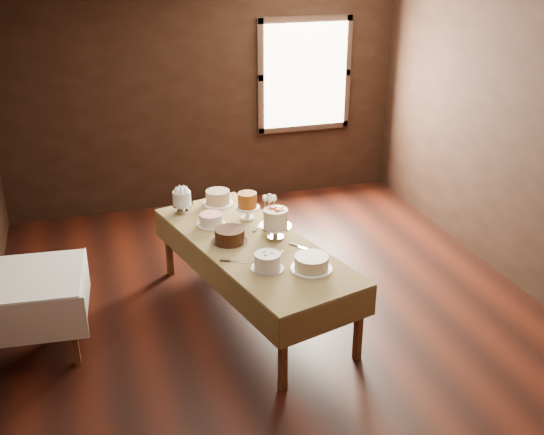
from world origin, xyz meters
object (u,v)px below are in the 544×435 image
at_px(cake_server_b, 305,248).
at_px(cake_server_d, 260,225).
at_px(display_table, 253,248).
at_px(side_table, 31,284).
at_px(cake_speckled, 218,198).
at_px(cake_meringue, 182,202).
at_px(cake_server_c, 229,232).
at_px(cake_cream, 311,263).
at_px(cake_lattice, 211,220).
at_px(cake_flowers, 276,225).
at_px(cake_swirl, 267,262).
at_px(cake_chocolate, 230,236).
at_px(flower_vase, 269,222).
at_px(cake_caramel, 247,207).
at_px(cake_server_e, 239,262).
at_px(cake_server_a, 278,254).

relative_size(cake_server_b, cake_server_d, 1.00).
height_order(display_table, side_table, display_table).
bearing_deg(cake_server_b, cake_speckled, 166.89).
height_order(cake_meringue, cake_server_c, cake_meringue).
distance_m(cake_meringue, cake_server_c, 0.69).
height_order(cake_meringue, cake_server_d, cake_meringue).
xyz_separation_m(cake_cream, cake_server_d, (-0.16, 0.96, -0.05)).
height_order(cake_meringue, cake_lattice, cake_meringue).
bearing_deg(cake_server_b, cake_server_d, 166.78).
distance_m(cake_speckled, cake_flowers, 0.99).
xyz_separation_m(cake_speckled, cake_server_d, (0.26, -0.63, -0.07)).
height_order(cake_cream, cake_server_d, cake_cream).
bearing_deg(cake_cream, cake_lattice, 118.53).
xyz_separation_m(cake_lattice, cake_swirl, (0.26, -0.99, 0.02)).
relative_size(cake_chocolate, flower_vase, 3.01).
height_order(cake_speckled, cake_caramel, cake_caramel).
bearing_deg(cake_caramel, cake_lattice, -174.16).
bearing_deg(cake_chocolate, cake_swirl, -73.29).
bearing_deg(cake_server_e, cake_lattice, 119.64).
height_order(display_table, cake_server_e, cake_server_e).
distance_m(display_table, cake_chocolate, 0.23).
bearing_deg(cake_flowers, cake_swirl, -114.08).
bearing_deg(cake_server_b, cake_chocolate, -154.07).
bearing_deg(cake_cream, flower_vase, 96.19).
xyz_separation_m(cake_lattice, cake_server_b, (0.68, -0.73, -0.05)).
bearing_deg(cake_meringue, flower_vase, -41.16).
bearing_deg(side_table, cake_server_d, 9.31).
height_order(cake_flowers, cake_server_b, cake_flowers).
relative_size(cake_speckled, cake_server_b, 1.29).
bearing_deg(cake_server_c, cake_server_b, -156.72).
xyz_separation_m(cake_lattice, cake_server_d, (0.44, -0.15, -0.05)).
height_order(side_table, cake_meringue, cake_meringue).
height_order(cake_speckled, cake_flowers, cake_flowers).
height_order(cake_lattice, cake_flowers, cake_flowers).
height_order(side_table, cake_server_b, cake_server_b).
xyz_separation_m(cake_speckled, cake_chocolate, (-0.10, -0.89, -0.01)).
xyz_separation_m(side_table, cake_server_e, (1.68, -0.32, 0.11)).
bearing_deg(flower_vase, cake_flowers, -92.16).
distance_m(side_table, cake_speckled, 2.05).
height_order(cake_caramel, cake_server_a, cake_caramel).
bearing_deg(cake_meringue, cake_server_e, -77.40).
height_order(cake_flowers, cake_cream, cake_flowers).
bearing_deg(side_table, cake_server_a, -7.75).
xyz_separation_m(cake_meringue, cake_flowers, (0.70, -0.84, 0.02)).
bearing_deg(cake_flowers, cake_caramel, 104.89).
xyz_separation_m(display_table, cake_server_e, (-0.21, -0.33, 0.06)).
height_order(display_table, cake_caramel, cake_caramel).
height_order(cake_cream, cake_server_a, cake_cream).
height_order(display_table, cake_lattice, cake_lattice).
xyz_separation_m(display_table, cake_speckled, (-0.09, 0.97, 0.12)).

